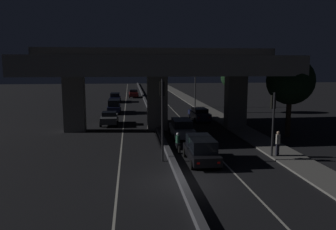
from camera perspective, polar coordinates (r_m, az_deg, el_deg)
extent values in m
plane|color=black|center=(18.75, 2.21, -11.69)|extent=(200.00, 200.00, 0.00)
cube|color=beige|center=(52.77, -7.44, 1.53)|extent=(0.12, 126.00, 0.00)
cube|color=beige|center=(53.13, 0.13, 1.65)|extent=(0.12, 126.00, 0.00)
cube|color=#4C4C51|center=(52.81, -3.64, 1.78)|extent=(0.39, 126.00, 0.36)
cube|color=slate|center=(47.15, 7.05, 0.75)|extent=(2.54, 126.00, 0.12)
cube|color=slate|center=(33.57, -15.99, 1.99)|extent=(1.98, 1.57, 5.61)
cube|color=slate|center=(34.89, 11.67, 2.39)|extent=(1.98, 1.57, 5.61)
cube|color=slate|center=(33.24, -1.89, 2.26)|extent=(1.98, 1.57, 5.61)
cube|color=slate|center=(33.03, -1.93, 8.58)|extent=(24.36, 13.85, 1.71)
cube|color=#333335|center=(33.05, -1.94, 10.84)|extent=(24.36, 0.40, 0.90)
cylinder|color=black|center=(21.99, -0.96, -1.02)|extent=(0.14, 0.14, 5.63)
cube|color=black|center=(21.91, -1.02, 4.59)|extent=(0.30, 0.28, 0.95)
sphere|color=red|center=(22.04, -1.06, 5.38)|extent=(0.18, 0.18, 0.18)
sphere|color=black|center=(22.06, -1.06, 4.62)|extent=(0.18, 0.18, 0.18)
sphere|color=black|center=(22.08, -1.06, 3.85)|extent=(0.18, 0.18, 0.18)
cylinder|color=black|center=(24.12, 17.83, -1.77)|extent=(0.14, 0.14, 4.64)
cube|color=black|center=(24.05, 17.84, 2.17)|extent=(0.30, 0.28, 0.95)
sphere|color=red|center=(24.16, 17.72, 2.91)|extent=(0.18, 0.18, 0.18)
sphere|color=black|center=(24.19, 17.69, 2.21)|extent=(0.18, 0.18, 0.18)
sphere|color=black|center=(24.22, 17.66, 1.52)|extent=(0.18, 0.18, 0.18)
cylinder|color=#2D2D30|center=(50.86, 4.77, 5.31)|extent=(0.18, 0.18, 7.08)
cylinder|color=#2D2D30|center=(50.57, 3.59, 9.15)|extent=(2.19, 0.10, 0.10)
ellipsoid|color=#F2B759|center=(50.39, 2.35, 9.05)|extent=(0.56, 0.32, 0.24)
cube|color=black|center=(22.31, 5.80, -6.75)|extent=(1.84, 4.38, 0.59)
cube|color=black|center=(22.24, 5.77, -4.93)|extent=(1.61, 3.15, 0.82)
cylinder|color=black|center=(23.60, 2.96, -6.60)|extent=(0.21, 0.61, 0.61)
cylinder|color=black|center=(23.93, 7.15, -6.44)|extent=(0.21, 0.61, 0.61)
cylinder|color=black|center=(20.87, 4.22, -8.67)|extent=(0.21, 0.61, 0.61)
cylinder|color=black|center=(21.25, 8.94, -8.43)|extent=(0.21, 0.61, 0.61)
cube|color=red|center=(20.12, 5.32, -8.38)|extent=(0.18, 0.03, 0.11)
cube|color=red|center=(20.40, 8.83, -8.21)|extent=(0.18, 0.03, 0.11)
cube|color=gray|center=(29.53, 2.38, -2.71)|extent=(1.82, 4.36, 0.71)
cube|color=black|center=(29.40, 2.39, -1.39)|extent=(1.59, 2.62, 0.67)
cylinder|color=black|center=(30.88, 0.37, -2.87)|extent=(0.20, 0.66, 0.66)
cylinder|color=black|center=(31.13, 3.58, -2.80)|extent=(0.20, 0.66, 0.66)
cylinder|color=black|center=(28.10, 1.05, -4.04)|extent=(0.20, 0.66, 0.66)
cylinder|color=black|center=(28.37, 4.57, -3.94)|extent=(0.20, 0.66, 0.66)
cube|color=red|center=(27.32, 1.77, -3.57)|extent=(0.18, 0.03, 0.11)
cube|color=red|center=(27.52, 4.36, -3.50)|extent=(0.18, 0.03, 0.11)
cube|color=#141938|center=(38.75, 5.46, 0.01)|extent=(1.87, 4.69, 0.75)
cube|color=black|center=(38.44, 5.55, 0.85)|extent=(1.60, 2.27, 0.45)
cylinder|color=black|center=(40.10, 3.74, -0.22)|extent=(0.22, 0.64, 0.64)
cylinder|color=black|center=(40.48, 6.12, -0.17)|extent=(0.22, 0.64, 0.64)
cylinder|color=black|center=(37.14, 4.71, -0.95)|extent=(0.22, 0.64, 0.64)
cylinder|color=black|center=(37.56, 7.27, -0.88)|extent=(0.22, 0.64, 0.64)
cube|color=red|center=(36.36, 5.38, -0.50)|extent=(0.18, 0.03, 0.11)
cube|color=red|center=(36.67, 7.25, -0.46)|extent=(0.18, 0.03, 0.11)
cube|color=#515459|center=(36.60, -10.19, -0.66)|extent=(1.73, 3.96, 0.67)
cube|color=black|center=(36.61, -10.20, 0.22)|extent=(1.52, 1.58, 0.44)
cylinder|color=black|center=(35.33, -8.94, -1.52)|extent=(0.20, 0.65, 0.65)
cylinder|color=black|center=(35.44, -11.66, -1.56)|extent=(0.20, 0.65, 0.65)
cylinder|color=black|center=(37.90, -8.78, -0.82)|extent=(0.20, 0.65, 0.65)
cylinder|color=black|center=(38.00, -11.32, -0.86)|extent=(0.20, 0.65, 0.65)
cube|color=white|center=(38.54, -9.11, -0.32)|extent=(0.18, 0.03, 0.11)
cube|color=white|center=(38.62, -10.90, -0.35)|extent=(0.18, 0.03, 0.11)
cube|color=#141938|center=(45.47, -9.37, 1.20)|extent=(1.73, 4.27, 0.68)
cube|color=black|center=(45.27, -9.40, 2.14)|extent=(1.52, 3.08, 0.85)
cylinder|color=black|center=(44.10, -8.36, 0.54)|extent=(0.21, 0.68, 0.68)
cylinder|color=black|center=(44.16, -10.49, 0.50)|extent=(0.21, 0.68, 0.68)
cylinder|color=black|center=(46.88, -8.30, 1.03)|extent=(0.21, 0.68, 0.68)
cylinder|color=black|center=(46.94, -10.30, 0.99)|extent=(0.21, 0.68, 0.68)
cube|color=white|center=(47.58, -8.57, 1.42)|extent=(0.18, 0.03, 0.11)
cube|color=white|center=(47.62, -9.99, 1.39)|extent=(0.18, 0.03, 0.11)
cube|color=#141938|center=(59.05, -9.17, 2.85)|extent=(1.81, 4.65, 0.64)
cube|color=black|center=(58.99, -9.19, 3.49)|extent=(1.59, 2.79, 0.69)
cylinder|color=black|center=(57.53, -8.35, 2.39)|extent=(0.20, 0.59, 0.59)
cylinder|color=black|center=(57.60, -10.10, 2.36)|extent=(0.20, 0.59, 0.59)
cylinder|color=black|center=(60.58, -8.28, 2.71)|extent=(0.20, 0.59, 0.59)
cylinder|color=black|center=(60.65, -9.94, 2.67)|extent=(0.20, 0.59, 0.59)
cube|color=white|center=(61.36, -8.50, 2.99)|extent=(0.18, 0.03, 0.11)
cube|color=white|center=(61.41, -9.68, 2.97)|extent=(0.18, 0.03, 0.11)
cube|color=#591414|center=(67.01, -6.02, 3.66)|extent=(1.88, 4.02, 0.69)
cube|color=black|center=(67.16, -6.04, 4.19)|extent=(1.60, 1.95, 0.52)
cylinder|color=black|center=(65.78, -5.22, 3.27)|extent=(0.22, 0.69, 0.68)
cylinder|color=black|center=(65.71, -6.72, 3.24)|extent=(0.22, 0.69, 0.68)
cylinder|color=black|center=(68.39, -5.35, 3.48)|extent=(0.22, 0.69, 0.68)
cylinder|color=black|center=(68.32, -6.79, 3.45)|extent=(0.22, 0.69, 0.68)
cube|color=white|center=(69.04, -5.58, 3.72)|extent=(0.18, 0.04, 0.11)
cube|color=white|center=(68.99, -6.61, 3.70)|extent=(0.18, 0.04, 0.11)
cylinder|color=black|center=(25.63, 1.47, -5.37)|extent=(0.10, 0.60, 0.60)
cylinder|color=black|center=(24.46, 1.97, -6.06)|extent=(0.12, 0.60, 0.60)
cube|color=black|center=(24.99, 1.72, -5.22)|extent=(0.27, 0.94, 0.32)
cylinder|color=#26593F|center=(24.89, 1.72, -4.24)|extent=(0.33, 0.33, 0.56)
sphere|color=silver|center=(24.80, 1.73, -3.34)|extent=(0.24, 0.24, 0.24)
cube|color=red|center=(24.36, 1.99, -5.59)|extent=(0.08, 0.03, 0.08)
cylinder|color=black|center=(24.79, 18.52, -5.74)|extent=(0.26, 0.26, 0.84)
cylinder|color=beige|center=(24.61, 18.61, -4.00)|extent=(0.30, 0.30, 0.70)
sphere|color=tan|center=(24.52, 18.66, -2.95)|extent=(0.23, 0.23, 0.23)
cylinder|color=#2D2116|center=(31.79, 20.21, -0.46)|extent=(0.46, 0.46, 3.52)
sphere|color=black|center=(31.46, 20.53, 5.59)|extent=(4.26, 4.26, 4.26)
cylinder|color=#2D2116|center=(45.95, 10.87, 2.76)|extent=(0.34, 0.34, 3.79)
sphere|color=black|center=(45.74, 10.98, 6.47)|extent=(2.89, 2.89, 2.89)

